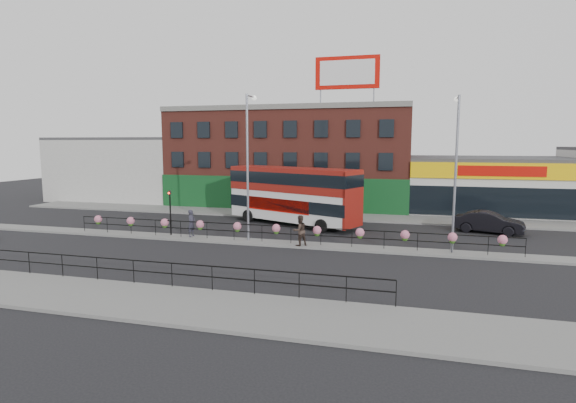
% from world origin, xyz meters
% --- Properties ---
extents(ground, '(120.00, 120.00, 0.00)m').
position_xyz_m(ground, '(0.00, 0.00, 0.00)').
color(ground, black).
rests_on(ground, ground).
extents(south_pavement, '(60.00, 4.00, 0.15)m').
position_xyz_m(south_pavement, '(0.00, -12.00, 0.07)').
color(south_pavement, slate).
rests_on(south_pavement, ground).
extents(north_pavement, '(60.00, 4.00, 0.15)m').
position_xyz_m(north_pavement, '(0.00, 12.00, 0.07)').
color(north_pavement, slate).
rests_on(north_pavement, ground).
extents(median, '(60.00, 1.60, 0.15)m').
position_xyz_m(median, '(0.00, 0.00, 0.07)').
color(median, slate).
rests_on(median, ground).
extents(yellow_line_inner, '(60.00, 0.10, 0.01)m').
position_xyz_m(yellow_line_inner, '(0.00, -9.70, 0.01)').
color(yellow_line_inner, gold).
rests_on(yellow_line_inner, ground).
extents(yellow_line_outer, '(60.00, 0.10, 0.01)m').
position_xyz_m(yellow_line_outer, '(0.00, -9.88, 0.01)').
color(yellow_line_outer, gold).
rests_on(yellow_line_outer, ground).
extents(brick_building, '(25.00, 12.21, 10.30)m').
position_xyz_m(brick_building, '(-4.00, 19.96, 5.13)').
color(brick_building, brown).
rests_on(brick_building, ground).
extents(supermarket, '(15.00, 12.25, 5.30)m').
position_xyz_m(supermarket, '(16.00, 19.90, 2.65)').
color(supermarket, silver).
rests_on(supermarket, ground).
extents(warehouse_west, '(15.50, 12.00, 7.30)m').
position_xyz_m(warehouse_west, '(-24.25, 20.00, 3.65)').
color(warehouse_west, '#B6B6B1').
rests_on(warehouse_west, ground).
extents(billboard, '(6.00, 0.29, 4.40)m').
position_xyz_m(billboard, '(2.50, 14.99, 13.18)').
color(billboard, '#BB0D04').
rests_on(billboard, brick_building).
extents(median_railing, '(30.04, 0.56, 1.23)m').
position_xyz_m(median_railing, '(-0.00, 0.00, 1.05)').
color(median_railing, black).
rests_on(median_railing, median).
extents(south_railing, '(20.04, 0.05, 1.12)m').
position_xyz_m(south_railing, '(-2.00, -10.10, 0.96)').
color(south_railing, black).
rests_on(south_railing, south_pavement).
extents(double_decker_bus, '(11.73, 7.13, 4.70)m').
position_xyz_m(double_decker_bus, '(-0.73, 7.28, 2.89)').
color(double_decker_bus, silver).
rests_on(double_decker_bus, ground).
extents(car, '(4.15, 5.75, 1.61)m').
position_xyz_m(car, '(14.26, 7.81, 0.81)').
color(car, black).
rests_on(car, ground).
extents(pedestrian_a, '(0.79, 0.60, 1.89)m').
position_xyz_m(pedestrian_a, '(-6.30, 0.28, 1.10)').
color(pedestrian_a, '#2C2C3A').
rests_on(pedestrian_a, median).
extents(pedestrian_b, '(1.69, 1.69, 1.96)m').
position_xyz_m(pedestrian_b, '(1.73, -0.55, 1.13)').
color(pedestrian_b, '#382A23').
rests_on(pedestrian_b, median).
extents(lamp_column_west, '(0.35, 1.71, 9.76)m').
position_xyz_m(lamp_column_west, '(-2.03, 0.44, 5.93)').
color(lamp_column_west, gray).
rests_on(lamp_column_west, median).
extents(lamp_column_east, '(0.33, 1.64, 9.33)m').
position_xyz_m(lamp_column_east, '(11.01, 0.37, 5.68)').
color(lamp_column_east, gray).
rests_on(lamp_column_east, median).
extents(traffic_light_median, '(0.15, 0.28, 3.65)m').
position_xyz_m(traffic_light_median, '(-8.00, 0.39, 2.47)').
color(traffic_light_median, black).
rests_on(traffic_light_median, median).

